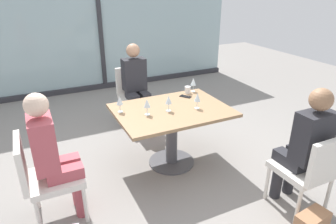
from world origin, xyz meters
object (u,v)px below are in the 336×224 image
at_px(chair_side_end, 43,174).
at_px(person_near_window, 136,82).
at_px(dining_table_main, 172,122).
at_px(coffee_cup, 188,90).
at_px(chair_front_right, 311,168).
at_px(person_side_end, 53,152).
at_px(chair_near_window, 134,93).
at_px(wine_glass_0, 197,98).
at_px(wine_glass_2, 120,101).
at_px(cell_phone_on_table, 185,96).
at_px(handbag_0, 151,125).
at_px(wine_glass_3, 147,104).
at_px(wine_glass_4, 169,100).
at_px(wine_glass_1, 193,82).
at_px(person_front_right, 305,144).

relative_size(chair_side_end, person_near_window, 0.69).
height_order(dining_table_main, person_near_window, person_near_window).
bearing_deg(coffee_cup, chair_front_right, -77.93).
bearing_deg(person_side_end, coffee_cup, 22.51).
xyz_separation_m(chair_near_window, person_side_end, (-1.35, -1.67, 0.20)).
bearing_deg(chair_side_end, wine_glass_0, 7.82).
relative_size(dining_table_main, wine_glass_2, 7.00).
bearing_deg(chair_front_right, chair_side_end, 156.58).
relative_size(chair_front_right, coffee_cup, 9.67).
distance_m(person_side_end, wine_glass_0, 1.64).
height_order(person_near_window, coffee_cup, person_near_window).
distance_m(chair_front_right, chair_side_end, 2.44).
xyz_separation_m(cell_phone_on_table, handbag_0, (-0.27, 0.54, -0.59)).
bearing_deg(wine_glass_0, wine_glass_3, 171.95).
height_order(wine_glass_2, cell_phone_on_table, wine_glass_2).
xyz_separation_m(chair_near_window, wine_glass_4, (-0.06, -1.36, 0.37)).
xyz_separation_m(person_side_end, wine_glass_4, (1.29, 0.31, 0.16)).
xyz_separation_m(coffee_cup, handbag_0, (-0.36, 0.43, -0.64)).
bearing_deg(wine_glass_4, person_side_end, -166.41).
height_order(chair_near_window, person_near_window, person_near_window).
distance_m(chair_side_end, coffee_cup, 2.03).
bearing_deg(wine_glass_1, wine_glass_0, -115.57).
bearing_deg(dining_table_main, person_near_window, 90.00).
xyz_separation_m(chair_side_end, handbag_0, (1.52, 1.16, -0.36)).
bearing_deg(chair_side_end, wine_glass_1, 20.88).
relative_size(wine_glass_0, handbag_0, 0.62).
xyz_separation_m(person_front_right, person_side_end, (-2.13, 0.86, 0.00)).
xyz_separation_m(wine_glass_1, handbag_0, (-0.46, 0.41, -0.72)).
xyz_separation_m(dining_table_main, person_front_right, (0.79, -1.21, 0.14)).
distance_m(chair_front_right, wine_glass_1, 1.78).
distance_m(wine_glass_2, wine_glass_4, 0.55).
relative_size(person_side_end, wine_glass_1, 6.81).
bearing_deg(wine_glass_3, person_near_window, 75.73).
distance_m(person_front_right, wine_glass_4, 1.45).
bearing_deg(wine_glass_2, wine_glass_4, -22.83).
height_order(person_front_right, coffee_cup, person_front_right).
xyz_separation_m(coffee_cup, cell_phone_on_table, (-0.09, -0.11, -0.04)).
xyz_separation_m(wine_glass_4, coffee_cup, (0.48, 0.42, -0.09)).
distance_m(person_side_end, wine_glass_4, 1.34).
bearing_deg(chair_front_right, person_side_end, 155.52).
xyz_separation_m(chair_front_right, wine_glass_2, (-1.35, 1.49, 0.37)).
distance_m(chair_side_end, wine_glass_3, 1.24).
relative_size(wine_glass_2, handbag_0, 0.62).
height_order(person_near_window, handbag_0, person_near_window).
bearing_deg(chair_side_end, person_near_window, 46.96).
bearing_deg(wine_glass_0, coffee_cup, 73.08).
distance_m(person_near_window, wine_glass_2, 1.19).
bearing_deg(handbag_0, person_front_right, -87.48).
xyz_separation_m(wine_glass_0, cell_phone_on_table, (0.06, 0.39, -0.13)).
relative_size(person_side_end, coffee_cup, 14.00).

